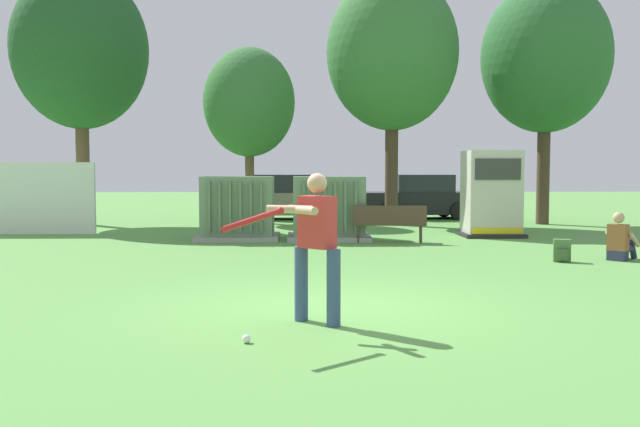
{
  "coord_description": "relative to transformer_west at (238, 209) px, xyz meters",
  "views": [
    {
      "loc": [
        -0.44,
        -8.76,
        1.77
      ],
      "look_at": [
        -0.1,
        3.5,
        1.0
      ],
      "focal_mm": 38.46,
      "sensor_mm": 36.0,
      "label": 1
    }
  ],
  "objects": [
    {
      "name": "sports_ball",
      "position": [
        1.06,
        -10.67,
        -0.74
      ],
      "size": [
        0.09,
        0.09,
        0.09
      ],
      "primitive_type": "sphere",
      "color": "white",
      "rests_on": "ground"
    },
    {
      "name": "parked_car_left_of_center",
      "position": [
        5.93,
        7.48,
        -0.04
      ],
      "size": [
        4.37,
        2.29,
        1.62
      ],
      "color": "black",
      "rests_on": "ground"
    },
    {
      "name": "tree_center_left",
      "position": [
        -0.14,
        5.78,
        3.27
      ],
      "size": [
        3.1,
        3.1,
        5.92
      ],
      "color": "brown",
      "rests_on": "ground"
    },
    {
      "name": "transformer_mid_west",
      "position": [
        2.32,
        -0.08,
        0.0
      ],
      "size": [
        2.1,
        1.7,
        1.62
      ],
      "color": "#9E9B93",
      "rests_on": "ground"
    },
    {
      "name": "tree_center_right",
      "position": [
        4.56,
        4.63,
        4.77
      ],
      "size": [
        4.24,
        4.24,
        8.1
      ],
      "color": "#4C3828",
      "rests_on": "ground"
    },
    {
      "name": "tree_right",
      "position": [
        9.6,
        4.76,
        4.66
      ],
      "size": [
        4.16,
        4.16,
        7.94
      ],
      "color": "#4C3828",
      "rests_on": "ground"
    },
    {
      "name": "transformer_west",
      "position": [
        0.0,
        0.0,
        0.0
      ],
      "size": [
        2.1,
        1.7,
        1.62
      ],
      "color": "#9E9B93",
      "rests_on": "ground"
    },
    {
      "name": "fence_panel",
      "position": [
        -6.54,
        1.65,
        0.21
      ],
      "size": [
        4.8,
        0.12,
        2.0
      ],
      "primitive_type": "cube",
      "color": "white",
      "rests_on": "ground"
    },
    {
      "name": "generator_enclosure",
      "position": [
        6.73,
        0.64,
        0.35
      ],
      "size": [
        1.6,
        1.4,
        2.3
      ],
      "color": "#262626",
      "rests_on": "ground"
    },
    {
      "name": "tree_left",
      "position": [
        -5.48,
        4.9,
        4.85
      ],
      "size": [
        4.3,
        4.3,
        8.22
      ],
      "color": "brown",
      "rests_on": "ground"
    },
    {
      "name": "backpack",
      "position": [
        6.68,
        -4.55,
        -0.57
      ],
      "size": [
        0.37,
        0.33,
        0.44
      ],
      "color": "#4C723F",
      "rests_on": "ground"
    },
    {
      "name": "seated_spectator",
      "position": [
        7.92,
        -4.33,
        -0.41
      ],
      "size": [
        0.75,
        0.72,
        0.96
      ],
      "color": "#282D4C",
      "rests_on": "ground"
    },
    {
      "name": "parked_car_leftmost",
      "position": [
        0.87,
        7.41,
        -0.04
      ],
      "size": [
        4.26,
        2.04,
        1.62
      ],
      "color": "gray",
      "rests_on": "ground"
    },
    {
      "name": "park_bench",
      "position": [
        3.79,
        -0.93,
        -0.25
      ],
      "size": [
        1.83,
        0.61,
        0.92
      ],
      "color": "#4C3828",
      "rests_on": "ground"
    },
    {
      "name": "batter",
      "position": [
        1.77,
        -9.82,
        0.19
      ],
      "size": [
        1.24,
        1.39,
        1.74
      ],
      "color": "#384C75",
      "rests_on": "ground"
    },
    {
      "name": "ground_plane",
      "position": [
        2.06,
        -8.85,
        -0.79
      ],
      "size": [
        96.0,
        96.0,
        0.0
      ],
      "primitive_type": "plane",
      "color": "#5B9947"
    }
  ]
}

